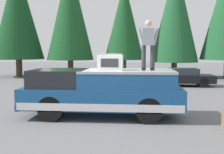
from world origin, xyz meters
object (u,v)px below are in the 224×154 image
pickup_truck (102,92)px  compressor_unit (110,62)px  person_on_truck_bed (148,44)px  parked_car_black (182,77)px

pickup_truck → compressor_unit: bearing=-116.5°
compressor_unit → person_on_truck_bed: (0.10, -1.28, 0.62)m
parked_car_black → pickup_truck: bearing=154.6°
compressor_unit → parked_car_black: bearing=-23.4°
pickup_truck → person_on_truck_bed: size_ratio=3.28×
person_on_truck_bed → parked_car_black: bearing=-16.3°
parked_car_black → person_on_truck_bed: bearing=163.7°
pickup_truck → compressor_unit: (-0.15, -0.30, 1.05)m
compressor_unit → person_on_truck_bed: person_on_truck_bed is taller
pickup_truck → compressor_unit: compressor_unit is taller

